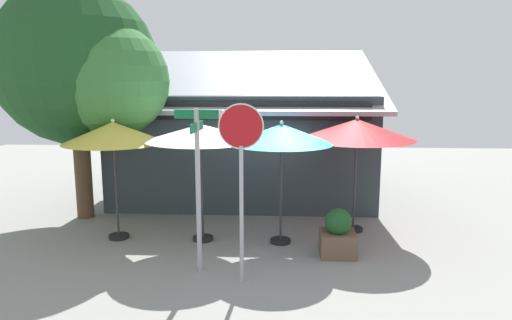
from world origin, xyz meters
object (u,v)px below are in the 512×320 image
Objects in this scene: shade_tree at (84,68)px; sidewalk_planter at (338,235)px; stop_sign at (241,160)px; patio_umbrella_ivory_center at (201,133)px; patio_umbrella_teal_right at (281,135)px; patio_umbrella_mustard_left at (113,133)px; patio_umbrella_crimson_far_right at (357,130)px; street_sign_post at (198,175)px.

shade_tree reaches higher than sidewalk_planter.
stop_sign is 1.19× the size of patio_umbrella_ivory_center.
patio_umbrella_teal_right is 2.32m from sidewalk_planter.
shade_tree is at bearing 128.92° from patio_umbrella_mustard_left.
patio_umbrella_ivory_center is at bearing -166.42° from patio_umbrella_crimson_far_right.
shade_tree is (-3.24, 3.06, 1.90)m from street_sign_post.
patio_umbrella_crimson_far_right is at bearing 70.55° from sidewalk_planter.
stop_sign is 2.82m from sidewalk_planter.
shade_tree is at bearing 162.26° from patio_umbrella_teal_right.
patio_umbrella_ivory_center is 3.50m from sidewalk_planter.
street_sign_post is 1.13× the size of patio_umbrella_mustard_left.
stop_sign is 1.18× the size of patio_umbrella_teal_right.
patio_umbrella_teal_right is at bearing 46.43° from street_sign_post.
street_sign_post is at bearing -142.38° from patio_umbrella_crimson_far_right.
patio_umbrella_ivory_center reaches higher than sidewalk_planter.
stop_sign reaches higher than patio_umbrella_ivory_center.
patio_umbrella_teal_right is at bearing -2.23° from patio_umbrella_ivory_center.
patio_umbrella_teal_right is 1.89m from patio_umbrella_crimson_far_right.
sidewalk_planter is at bearing -29.41° from patio_umbrella_teal_right.
street_sign_post is at bearing -43.33° from shade_tree.
street_sign_post is 2.20m from patio_umbrella_teal_right.
patio_umbrella_mustard_left is at bearing -51.08° from shade_tree.
patio_umbrella_teal_right is 0.46× the size of shade_tree.
shade_tree reaches higher than street_sign_post.
patio_umbrella_crimson_far_right is at bearing 13.58° from patio_umbrella_ivory_center.
patio_umbrella_teal_right reaches higher than patio_umbrella_ivory_center.
street_sign_post is 1.72m from patio_umbrella_ivory_center.
patio_umbrella_crimson_far_right is 0.46× the size of shade_tree.
patio_umbrella_crimson_far_right is at bearing 37.62° from street_sign_post.
patio_umbrella_ivory_center is at bearing 116.85° from stop_sign.
shade_tree reaches higher than patio_umbrella_mustard_left.
patio_umbrella_crimson_far_right is 6.56m from shade_tree.
patio_umbrella_teal_right is at bearing -1.46° from patio_umbrella_mustard_left.
street_sign_post is 1.12× the size of patio_umbrella_crimson_far_right.
patio_umbrella_crimson_far_right is 2.52m from sidewalk_planter.
patio_umbrella_mustard_left is 2.28m from shade_tree.
stop_sign reaches higher than street_sign_post.
patio_umbrella_crimson_far_right reaches higher than patio_umbrella_teal_right.
patio_umbrella_teal_right is (0.67, 1.95, 0.19)m from stop_sign.
sidewalk_planter is (2.83, -0.71, -1.93)m from patio_umbrella_ivory_center.
patio_umbrella_crimson_far_right is (5.25, 0.79, 0.02)m from patio_umbrella_mustard_left.
patio_umbrella_ivory_center is 3.62m from shade_tree.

